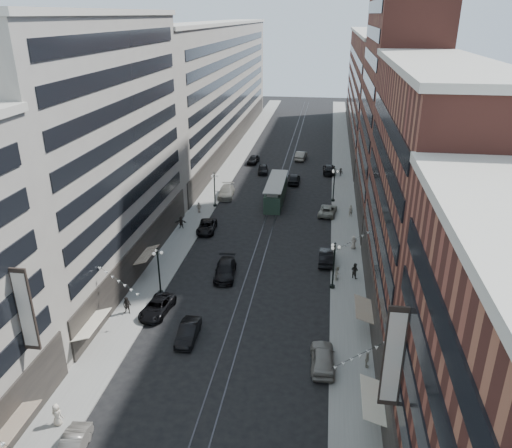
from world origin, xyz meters
The scene contains 39 objects.
ground centered at (0.00, 60.00, 0.00)m, with size 220.00×220.00×0.00m, color black.
sidewalk_west centered at (-11.00, 70.00, 0.07)m, with size 4.00×180.00×0.15m, color gray.
sidewalk_east centered at (11.00, 70.00, 0.07)m, with size 4.00×180.00×0.15m, color gray.
rail_west centered at (-0.70, 70.00, 0.01)m, with size 0.12×180.00×0.02m, color #2D2D33.
rail_east centered at (0.70, 70.00, 0.01)m, with size 0.12×180.00×0.02m, color #2D2D33.
building_west_mid centered at (-17.00, 33.00, 14.00)m, with size 8.00×36.00×28.00m, color gray.
building_west_far centered at (-17.00, 96.00, 13.00)m, with size 8.00×90.00×26.00m, color gray.
building_east_mid centered at (17.00, 28.00, 12.00)m, with size 8.00×30.00×24.00m, color brown.
building_east_tower centered at (17.00, 56.00, 21.00)m, with size 8.00×26.00×42.00m, color brown.
building_east_far centered at (17.00, 105.00, 12.00)m, with size 8.00×72.00×24.00m, color brown.
lamppost_sw_far centered at (-9.20, 28.00, 3.10)m, with size 1.03×1.14×5.52m.
lamppost_sw_mid centered at (-9.20, 55.00, 3.10)m, with size 1.03×1.14×5.52m.
lamppost_se_far centered at (9.20, 32.00, 3.10)m, with size 1.03×1.14×5.52m.
lamppost_se_mid centered at (9.20, 60.00, 3.10)m, with size 1.03×1.14×5.52m.
streetcar centered at (0.00, 59.04, 1.60)m, with size 2.77×12.50×3.46m.
car_1 centered at (-8.40, 6.54, 0.71)m, with size 1.50×4.31×1.42m, color slate.
car_2 centered at (-8.40, 24.51, 0.72)m, with size 2.38×5.15×1.43m, color black.
car_4 centered at (8.40, 18.58, 0.87)m, with size 2.06×5.11×1.74m, color gray.
car_5 centered at (-4.11, 20.73, 0.76)m, with size 1.62×4.63×1.53m, color black.
pedestrian_1 centered at (-10.77, 8.95, 1.06)m, with size 0.89×0.49×1.82m, color beige.
pedestrian_2 centered at (-11.28, 23.84, 1.07)m, with size 0.89×0.49×1.84m, color black.
pedestrian_4 centered at (12.16, 18.83, 0.93)m, with size 0.91×0.42×1.56m, color #A69E8A.
car_7 centered at (-8.28, 45.49, 0.71)m, with size 2.37×5.13×1.43m, color black.
car_8 centered at (-8.40, 59.95, 0.85)m, with size 2.38×5.86×1.70m, color gray.
car_9 centered at (-6.94, 80.57, 0.81)m, with size 1.91×4.75×1.62m, color black.
car_10 centered at (8.40, 38.28, 0.81)m, with size 1.71×4.90×1.61m, color black.
car_11 centered at (8.40, 54.27, 0.72)m, with size 2.38×5.16×1.43m, color gray.
car_12 centered at (8.40, 75.94, 0.83)m, with size 2.33×5.73×1.66m, color black.
car_13 centered at (-4.10, 74.07, 0.78)m, with size 1.85×4.60×1.57m, color black.
car_14 centered at (2.51, 84.64, 0.89)m, with size 1.88×5.40×1.78m, color gray.
pedestrian_5 centered at (-12.03, 45.79, 1.01)m, with size 1.59×0.46×1.72m, color black.
pedestrian_6 centered at (-11.00, 51.93, 0.99)m, with size 0.98×0.45×1.68m, color #A59789.
pedestrian_7 centered at (11.68, 34.62, 1.09)m, with size 0.91×0.50×1.87m, color black.
pedestrian_8 centered at (11.77, 53.59, 1.08)m, with size 0.68×0.45×1.87m, color gray.
pedestrian_9 centered at (10.54, 73.81, 0.91)m, with size 0.98×0.41×1.52m, color black.
car_extra_0 centered at (-3.10, 33.11, 0.82)m, with size 2.29×5.64×1.64m, color black.
car_extra_1 centered at (2.20, 68.70, 0.89)m, with size 2.10×5.23×1.78m, color black.
pedestrian_extra_0 centered at (11.82, 42.49, 1.01)m, with size 0.84×0.46×1.72m, color #A99B8C.
pedestrian_extra_2 centered at (9.75, 33.93, 0.97)m, with size 0.80×0.44×1.64m, color #AFA791.
Camera 1 is at (7.75, -16.86, 28.16)m, focal length 35.00 mm.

